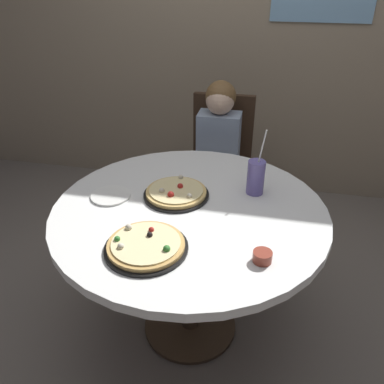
{
  "coord_description": "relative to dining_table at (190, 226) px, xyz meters",
  "views": [
    {
      "loc": [
        0.31,
        -1.4,
        1.67
      ],
      "look_at": [
        0.0,
        0.05,
        0.8
      ],
      "focal_mm": 36.51,
      "sensor_mm": 36.0,
      "label": 1
    }
  ],
  "objects": [
    {
      "name": "ground_plane",
      "position": [
        0.0,
        0.0,
        -0.65
      ],
      "size": [
        8.0,
        8.0,
        0.0
      ],
      "primitive_type": "plane",
      "color": "slate"
    },
    {
      "name": "dining_table",
      "position": [
        0.0,
        0.0,
        0.0
      ],
      "size": [
        1.2,
        1.2,
        0.75
      ],
      "color": "white",
      "rests_on": "ground_plane"
    },
    {
      "name": "chair_wooden",
      "position": [
        -0.0,
        0.96,
        -0.12
      ],
      "size": [
        0.4,
        0.4,
        0.95
      ],
      "color": "#382619",
      "rests_on": "ground_plane"
    },
    {
      "name": "diner_child",
      "position": [
        0.0,
        0.78,
        -0.17
      ],
      "size": [
        0.26,
        0.41,
        1.08
      ],
      "color": "#3F4766",
      "rests_on": "ground_plane"
    },
    {
      "name": "pizza_veggie",
      "position": [
        -0.08,
        0.08,
        0.12
      ],
      "size": [
        0.3,
        0.3,
        0.05
      ],
      "color": "black",
      "rests_on": "dining_table"
    },
    {
      "name": "pizza_cheese",
      "position": [
        -0.1,
        -0.31,
        0.12
      ],
      "size": [
        0.32,
        0.32,
        0.05
      ],
      "color": "black",
      "rests_on": "dining_table"
    },
    {
      "name": "soda_cup",
      "position": [
        0.27,
        0.19,
        0.18
      ],
      "size": [
        0.08,
        0.08,
        0.31
      ],
      "color": "#6659A5",
      "rests_on": "dining_table"
    },
    {
      "name": "sauce_bowl",
      "position": [
        0.33,
        -0.29,
        0.12
      ],
      "size": [
        0.07,
        0.07,
        0.04
      ],
      "primitive_type": "cylinder",
      "color": "brown",
      "rests_on": "dining_table"
    },
    {
      "name": "plate_small",
      "position": [
        -0.37,
        0.02,
        0.1
      ],
      "size": [
        0.18,
        0.18,
        0.01
      ],
      "primitive_type": "cylinder",
      "color": "white",
      "rests_on": "dining_table"
    }
  ]
}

